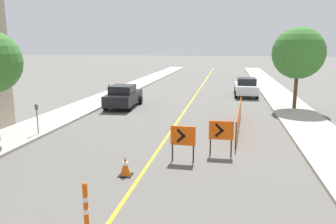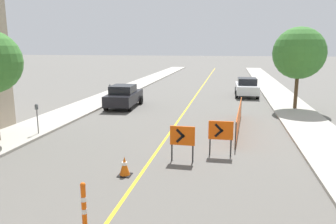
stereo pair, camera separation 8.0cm
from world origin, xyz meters
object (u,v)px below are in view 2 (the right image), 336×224
(parking_meter_far_curb, at_px, (110,89))
(traffic_cone_fourth, at_px, (125,166))
(arrow_barricade_secondary, at_px, (221,132))
(delineator_post_rear, at_px, (84,211))
(parked_car_curb_near, at_px, (124,96))
(parking_meter_near_curb, at_px, (37,113))
(street_tree_right_near, at_px, (299,53))
(arrow_barricade_primary, at_px, (182,137))
(parked_car_curb_mid, at_px, (247,87))

(parking_meter_far_curb, bearing_deg, traffic_cone_fourth, -67.63)
(parking_meter_far_curb, bearing_deg, arrow_barricade_secondary, -51.75)
(delineator_post_rear, xyz_separation_m, parked_car_curb_near, (-4.09, 15.39, 0.25))
(parking_meter_near_curb, xyz_separation_m, street_tree_right_near, (13.46, 9.15, 2.67))
(arrow_barricade_primary, bearing_deg, delineator_post_rear, -105.60)
(arrow_barricade_primary, bearing_deg, arrow_barricade_secondary, 35.49)
(delineator_post_rear, height_order, street_tree_right_near, street_tree_right_near)
(delineator_post_rear, height_order, parked_car_curb_mid, parked_car_curb_mid)
(traffic_cone_fourth, distance_m, arrow_barricade_primary, 2.49)
(parked_car_curb_mid, bearing_deg, parking_meter_near_curb, -126.03)
(traffic_cone_fourth, xyz_separation_m, parked_car_curb_near, (-3.94, 11.93, 0.47))
(parked_car_curb_near, height_order, parking_meter_far_curb, parked_car_curb_near)
(parked_car_curb_mid, distance_m, parking_meter_far_curb, 11.67)
(parking_meter_near_curb, relative_size, parking_meter_far_curb, 1.15)
(arrow_barricade_primary, distance_m, parking_meter_near_curb, 7.72)
(traffic_cone_fourth, xyz_separation_m, delineator_post_rear, (0.16, -3.46, 0.22))
(arrow_barricade_primary, bearing_deg, parked_car_curb_mid, 80.87)
(arrow_barricade_primary, bearing_deg, parking_meter_near_curb, 164.16)
(parked_car_curb_mid, distance_m, street_tree_right_near, 7.10)
(parked_car_curb_near, relative_size, parked_car_curb_mid, 1.01)
(arrow_barricade_secondary, xyz_separation_m, street_tree_right_near, (4.69, 10.47, 2.83))
(arrow_barricade_primary, distance_m, street_tree_right_near, 13.25)
(parking_meter_near_curb, xyz_separation_m, parking_meter_far_curb, (0.00, 9.80, -0.12))
(delineator_post_rear, bearing_deg, traffic_cone_fourth, 92.60)
(arrow_barricade_primary, xyz_separation_m, street_tree_right_near, (6.08, 11.42, 2.86))
(parked_car_curb_near, bearing_deg, arrow_barricade_primary, -63.90)
(parked_car_curb_mid, relative_size, street_tree_right_near, 0.80)
(parking_meter_far_curb, distance_m, street_tree_right_near, 13.76)
(parked_car_curb_mid, height_order, street_tree_right_near, street_tree_right_near)
(delineator_post_rear, height_order, arrow_barricade_primary, arrow_barricade_primary)
(delineator_post_rear, bearing_deg, parked_car_curb_mid, 78.12)
(parking_meter_far_curb, bearing_deg, parking_meter_near_curb, -90.00)
(arrow_barricade_primary, bearing_deg, parking_meter_far_curb, 122.67)
(parked_car_curb_near, xyz_separation_m, parking_meter_far_curb, (-1.72, 1.82, 0.23))
(delineator_post_rear, bearing_deg, arrow_barricade_secondary, 64.22)
(traffic_cone_fourth, relative_size, street_tree_right_near, 0.12)
(street_tree_right_near, bearing_deg, arrow_barricade_primary, -118.04)
(parked_car_curb_mid, height_order, parking_meter_near_curb, parked_car_curb_mid)
(arrow_barricade_primary, height_order, parked_car_curb_near, parked_car_curb_near)
(arrow_barricade_secondary, distance_m, street_tree_right_near, 11.82)
(parked_car_curb_near, relative_size, parking_meter_far_curb, 3.45)
(traffic_cone_fourth, bearing_deg, parking_meter_near_curb, 145.04)
(traffic_cone_fourth, distance_m, street_tree_right_near, 15.65)
(parked_car_curb_mid, relative_size, parking_meter_far_curb, 3.41)
(parked_car_curb_near, xyz_separation_m, parked_car_curb_mid, (8.78, 6.90, 0.00))
(delineator_post_rear, bearing_deg, parked_car_curb_near, 104.90)
(parking_meter_far_curb, bearing_deg, arrow_barricade_primary, -58.56)
(arrow_barricade_secondary, relative_size, parking_meter_far_curb, 1.12)
(arrow_barricade_secondary, bearing_deg, street_tree_right_near, 65.32)
(traffic_cone_fourth, xyz_separation_m, parked_car_curb_mid, (4.84, 18.83, 0.47))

